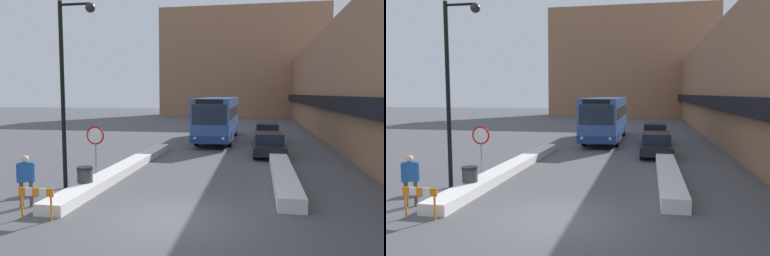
% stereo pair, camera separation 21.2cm
% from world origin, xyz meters
% --- Properties ---
extents(ground_plane, '(160.00, 160.00, 0.00)m').
position_xyz_m(ground_plane, '(0.00, 0.00, 0.00)').
color(ground_plane, '#515156').
extents(building_row_right, '(5.50, 60.00, 8.80)m').
position_xyz_m(building_row_right, '(9.97, 24.00, 4.39)').
color(building_row_right, '#996B4C').
rests_on(building_row_right, ground_plane).
extents(building_backdrop_far, '(26.00, 8.00, 17.02)m').
position_xyz_m(building_backdrop_far, '(0.00, 51.54, 8.51)').
color(building_backdrop_far, '#996B4C').
rests_on(building_backdrop_far, ground_plane).
extents(snow_bank_left, '(0.90, 13.67, 0.37)m').
position_xyz_m(snow_bank_left, '(-3.60, 6.37, 0.19)').
color(snow_bank_left, silver).
rests_on(snow_bank_left, ground_plane).
extents(snow_bank_right, '(0.90, 9.93, 0.48)m').
position_xyz_m(snow_bank_right, '(3.60, 6.04, 0.24)').
color(snow_bank_right, silver).
rests_on(snow_bank_right, ground_plane).
extents(city_bus, '(2.56, 11.26, 3.32)m').
position_xyz_m(city_bus, '(-0.54, 18.73, 1.80)').
color(city_bus, '#335193').
rests_on(city_bus, ground_plane).
extents(parked_car_front, '(1.84, 4.24, 1.36)m').
position_xyz_m(parked_car_front, '(3.20, 11.93, 0.69)').
color(parked_car_front, black).
rests_on(parked_car_front, ground_plane).
extents(parked_car_back, '(1.81, 4.26, 1.49)m').
position_xyz_m(parked_car_back, '(3.20, 17.40, 0.74)').
color(parked_car_back, navy).
rests_on(parked_car_back, ground_plane).
extents(stop_sign, '(0.76, 0.08, 2.32)m').
position_xyz_m(stop_sign, '(-4.08, 4.04, 1.68)').
color(stop_sign, gray).
rests_on(stop_sign, ground_plane).
extents(street_lamp, '(1.46, 0.36, 7.10)m').
position_xyz_m(street_lamp, '(-4.55, 2.85, 4.34)').
color(street_lamp, black).
rests_on(street_lamp, ground_plane).
extents(pedestrian, '(0.50, 0.40, 1.69)m').
position_xyz_m(pedestrian, '(-4.80, 0.35, 1.02)').
color(pedestrian, brown).
rests_on(pedestrian, ground_plane).
extents(trash_bin, '(0.59, 0.59, 0.95)m').
position_xyz_m(trash_bin, '(-3.78, 2.41, 0.48)').
color(trash_bin, '#38383D').
rests_on(trash_bin, ground_plane).
extents(construction_barricade, '(1.10, 0.06, 0.94)m').
position_xyz_m(construction_barricade, '(-3.77, -0.70, 0.67)').
color(construction_barricade, orange).
rests_on(construction_barricade, ground_plane).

